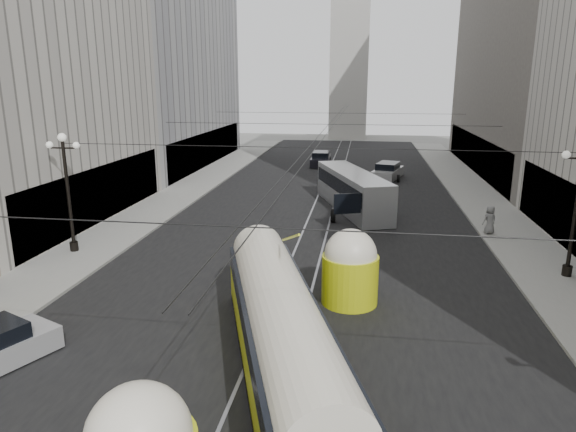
% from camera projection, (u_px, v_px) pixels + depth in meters
% --- Properties ---
extents(road, '(20.00, 85.00, 0.02)m').
position_uv_depth(road, '(325.00, 201.00, 40.10)').
color(road, black).
rests_on(road, ground).
extents(sidewalk_left, '(4.00, 72.00, 0.15)m').
position_uv_depth(sidewalk_left, '(192.00, 187.00, 45.14)').
color(sidewalk_left, gray).
rests_on(sidewalk_left, ground).
extents(sidewalk_right, '(4.00, 72.00, 0.15)m').
position_uv_depth(sidewalk_right, '(476.00, 196.00, 41.73)').
color(sidewalk_right, gray).
rests_on(sidewalk_right, ground).
extents(rail_left, '(0.12, 85.00, 0.04)m').
position_uv_depth(rail_left, '(316.00, 201.00, 40.21)').
color(rail_left, gray).
rests_on(rail_left, ground).
extents(rail_right, '(0.12, 85.00, 0.04)m').
position_uv_depth(rail_right, '(335.00, 202.00, 40.00)').
color(rail_right, gray).
rests_on(rail_right, ground).
extents(building_left_far, '(12.60, 28.60, 28.60)m').
position_uv_depth(building_left_far, '(150.00, 30.00, 54.13)').
color(building_left_far, '#999999').
rests_on(building_left_far, ground).
extents(building_right_far, '(12.60, 32.60, 32.60)m').
position_uv_depth(building_right_far, '(555.00, 2.00, 47.93)').
color(building_right_far, '#514C47').
rests_on(building_right_far, ground).
extents(distant_tower, '(6.00, 6.00, 31.36)m').
position_uv_depth(distant_tower, '(350.00, 43.00, 81.72)').
color(distant_tower, '#B2AFA8').
rests_on(distant_tower, ground).
extents(lamppost_left_mid, '(1.86, 0.44, 6.37)m').
position_uv_depth(lamppost_left_mid, '(67.00, 186.00, 27.07)').
color(lamppost_left_mid, black).
rests_on(lamppost_left_mid, sidewalk_left).
extents(catenary, '(25.00, 72.00, 0.23)m').
position_uv_depth(catenary, '(327.00, 126.00, 37.62)').
color(catenary, black).
rests_on(catenary, ground).
extents(streetcar, '(6.28, 14.38, 3.28)m').
position_uv_depth(streetcar, '(281.00, 330.00, 15.95)').
color(streetcar, '#BDC811').
rests_on(streetcar, ground).
extents(city_bus, '(5.88, 11.40, 2.79)m').
position_uv_depth(city_bus, '(352.00, 189.00, 37.12)').
color(city_bus, '#B1B4B7').
rests_on(city_bus, ground).
extents(sedan_white_far, '(3.34, 5.34, 1.57)m').
position_uv_depth(sedan_white_far, '(388.00, 171.00, 49.23)').
color(sedan_white_far, silver).
rests_on(sedan_white_far, ground).
extents(sedan_dark_far, '(2.08, 4.90, 1.54)m').
position_uv_depth(sedan_dark_far, '(321.00, 159.00, 57.09)').
color(sedan_dark_far, black).
rests_on(sedan_dark_far, ground).
extents(pedestrian_sidewalk_right, '(0.99, 0.83, 1.74)m').
position_uv_depth(pedestrian_sidewalk_right, '(490.00, 220.00, 30.88)').
color(pedestrian_sidewalk_right, slate).
rests_on(pedestrian_sidewalk_right, sidewalk_right).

